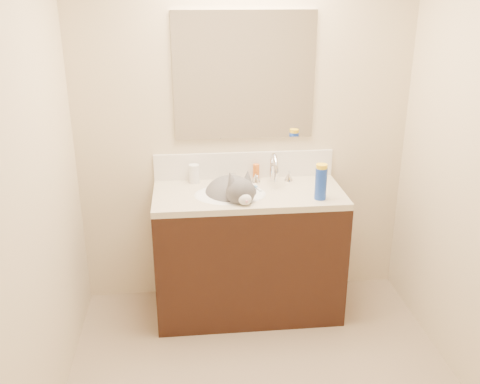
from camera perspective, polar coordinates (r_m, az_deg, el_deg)
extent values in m
cube|color=beige|center=(3.52, 0.43, 7.59)|extent=(2.20, 0.04, 2.50)
cube|color=beige|center=(2.41, -22.91, -0.65)|extent=(0.04, 2.50, 2.50)
cube|color=black|center=(3.56, 0.88, -6.74)|extent=(1.20, 0.55, 0.82)
cube|color=beige|center=(3.38, 0.92, -0.29)|extent=(1.20, 0.55, 0.04)
ellipsoid|color=white|center=(3.36, -1.05, -1.35)|extent=(0.45, 0.36, 0.14)
cylinder|color=silver|center=(3.54, 3.48, 2.01)|extent=(0.04, 0.04, 0.11)
torus|color=silver|center=(3.47, 3.65, 2.55)|extent=(0.03, 0.20, 0.20)
cylinder|color=silver|center=(3.40, 3.88, 1.61)|extent=(0.03, 0.03, 0.06)
cone|color=silver|center=(3.54, 1.71, 1.57)|extent=(0.06, 0.06, 0.06)
cone|color=silver|center=(3.57, 5.21, 1.69)|extent=(0.06, 0.06, 0.06)
ellipsoid|color=#4B494B|center=(3.39, -0.98, -0.42)|extent=(0.42, 0.45, 0.25)
ellipsoid|color=#4B494B|center=(3.20, 0.06, 0.01)|extent=(0.21, 0.20, 0.17)
ellipsoid|color=#4B494B|center=(3.28, -0.41, -0.04)|extent=(0.16, 0.16, 0.16)
cone|color=#4B494B|center=(3.18, -0.95, 1.39)|extent=(0.10, 0.10, 0.11)
cone|color=#4B494B|center=(3.21, 0.80, 1.62)|extent=(0.09, 0.11, 0.11)
ellipsoid|color=silver|center=(3.15, 0.53, -0.81)|extent=(0.09, 0.08, 0.07)
ellipsoid|color=silver|center=(3.27, -0.21, -1.12)|extent=(0.14, 0.11, 0.15)
sphere|color=pink|center=(3.12, 0.72, -0.99)|extent=(0.02, 0.02, 0.02)
cylinder|color=#4B494B|center=(3.46, 1.58, -1.35)|extent=(0.17, 0.25, 0.05)
cube|color=silver|center=(3.59, 0.43, 2.88)|extent=(1.20, 0.02, 0.18)
cube|color=white|center=(3.45, 0.46, 12.23)|extent=(0.90, 0.02, 0.80)
cylinder|color=white|center=(3.52, -4.91, 1.96)|extent=(0.07, 0.07, 0.12)
cylinder|color=orange|center=(3.53, -4.91, 1.73)|extent=(0.07, 0.07, 0.04)
cylinder|color=#B7B7BC|center=(3.54, -0.82, 1.51)|extent=(0.05, 0.05, 0.05)
cylinder|color=#D26118|center=(3.56, 1.73, 2.13)|extent=(0.05, 0.05, 0.11)
cube|color=white|center=(3.43, 1.70, 0.50)|extent=(0.06, 0.14, 0.01)
cube|color=#6AA8E2|center=(3.43, 1.70, 0.54)|extent=(0.02, 0.03, 0.02)
cylinder|color=#183DAE|center=(3.26, 8.62, 0.89)|extent=(0.08, 0.08, 0.20)
cylinder|color=yellow|center=(3.23, 8.71, 2.59)|extent=(0.07, 0.07, 0.04)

